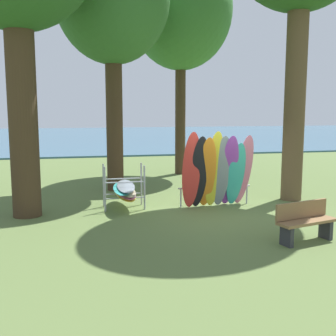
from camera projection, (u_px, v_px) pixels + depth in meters
ground_plane at (217, 212)px, 11.51m from camera, size 80.00×80.00×0.00m
lake_water at (116, 136)px, 42.20m from camera, size 80.00×36.00×0.10m
tree_mid_behind at (181, 11)px, 17.31m from camera, size 4.28×4.28×9.33m
leaning_board_pile at (217, 172)px, 11.90m from camera, size 2.20×0.85×2.21m
board_storage_rack at (125, 190)px, 11.93m from camera, size 1.15×2.13×1.25m
park_bench at (305, 221)px, 8.92m from camera, size 1.46×0.76×0.85m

